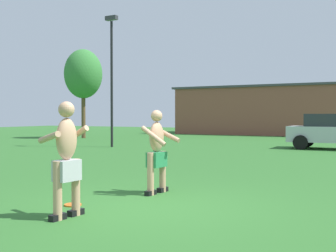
{
  "coord_description": "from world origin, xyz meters",
  "views": [
    {
      "loc": [
        3.47,
        -5.97,
        1.52
      ],
      "look_at": [
        -0.65,
        1.82,
        1.29
      ],
      "focal_mm": 45.12,
      "sensor_mm": 36.0,
      "label": 1
    }
  ],
  "objects": [
    {
      "name": "frisbee",
      "position": [
        -1.25,
        -0.48,
        0.01
      ],
      "size": [
        0.29,
        0.29,
        0.03
      ],
      "primitive_type": "cylinder",
      "color": "orange",
      "rests_on": "ground_plane"
    },
    {
      "name": "outbuilding_behind_lot",
      "position": [
        -5.71,
        27.36,
        1.89
      ],
      "size": [
        13.05,
        6.0,
        3.77
      ],
      "color": "brown",
      "rests_on": "ground_plane"
    },
    {
      "name": "player_in_gray",
      "position": [
        -0.77,
        -1.17,
        0.92
      ],
      "size": [
        0.63,
        0.7,
        1.72
      ],
      "color": "black",
      "rests_on": "ground_plane"
    },
    {
      "name": "tree_right_field",
      "position": [
        -14.55,
        16.11,
        4.22
      ],
      "size": [
        2.5,
        2.5,
        5.87
      ],
      "color": "brown",
      "rests_on": "ground_plane"
    },
    {
      "name": "ground_plane",
      "position": [
        0.0,
        0.0,
        0.0
      ],
      "size": [
        80.0,
        80.0,
        0.0
      ],
      "primitive_type": "plane",
      "color": "#2D6628"
    },
    {
      "name": "lamp_post",
      "position": [
        -8.28,
        10.52,
        3.77
      ],
      "size": [
        0.6,
        0.24,
        6.21
      ],
      "color": "black",
      "rests_on": "ground_plane"
    },
    {
      "name": "player_near",
      "position": [
        -0.53,
        1.13,
        0.85
      ],
      "size": [
        0.58,
        0.67,
        1.62
      ],
      "color": "black",
      "rests_on": "ground_plane"
    }
  ]
}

